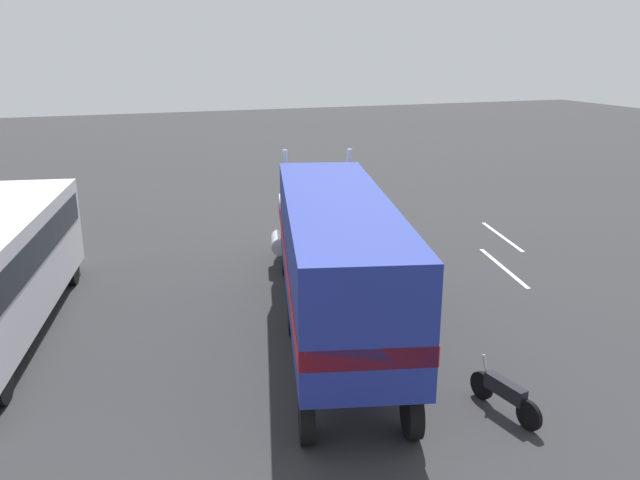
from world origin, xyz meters
TOP-DOWN VIEW (x-y plane):
  - ground_plane at (0.00, 0.00)m, footprint 120.00×120.00m
  - lane_stripe_near at (1.94, -3.50)m, footprint 4.31×1.19m
  - lane_stripe_mid at (-2.48, -5.95)m, footprint 4.33×1.11m
  - lane_stripe_far at (0.96, -8.29)m, footprint 4.33×1.13m
  - semi_truck at (-5.45, 1.95)m, footprint 14.32×6.03m
  - person_bystander at (-3.56, -1.85)m, footprint 0.34×0.46m
  - motorcycle at (-10.83, -0.13)m, footprint 2.10×0.45m

SIDE VIEW (x-z plane):
  - ground_plane at x=0.00m, z-range 0.00..0.00m
  - lane_stripe_near at x=1.94m, z-range 0.00..0.01m
  - lane_stripe_mid at x=-2.48m, z-range 0.00..0.01m
  - lane_stripe_far at x=0.96m, z-range 0.00..0.01m
  - motorcycle at x=-10.83m, z-range -0.08..1.04m
  - person_bystander at x=-3.56m, z-range 0.08..1.71m
  - semi_truck at x=-5.45m, z-range 0.27..4.77m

